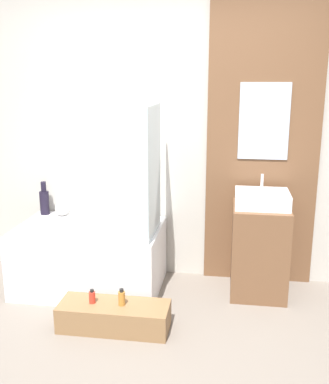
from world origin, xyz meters
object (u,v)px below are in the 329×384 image
Objects in this scene: vase_round_light at (62,209)px; bottle_soap_secondary at (122,298)px; wooden_step_bench at (114,316)px; bottle_soap_primary at (92,297)px; sink at (262,199)px; vase_tall_dark at (44,201)px; bathtub at (90,257)px.

bottle_soap_secondary is at bearing -49.34° from vase_round_light.
bottle_soap_primary reaches higher than wooden_step_bench.
vase_round_light is 1.26m from bottle_soap_secondary.
bottle_soap_primary is at bearing -180.00° from bottle_soap_secondary.
sink is 3.37× the size of vase_round_light.
vase_round_light is (-0.72, 0.91, 0.53)m from wooden_step_bench.
wooden_step_bench is 0.22m from bottle_soap_primary.
vase_round_light is at bearing 121.53° from bottle_soap_primary.
bottle_soap_secondary is at bearing -44.16° from vase_tall_dark.
sink reaches higher than bathtub.
sink is 4.14× the size of bottle_soap_primary.
wooden_step_bench is 1.51m from sink.
wooden_step_bench is 2.61× the size of vase_tall_dark.
sink reaches higher than bottle_soap_primary.
sink reaches higher than vase_round_light.
vase_tall_dark is 0.19m from vase_round_light.
bottle_soap_secondary is (0.22, 0.00, 0.01)m from bottle_soap_primary.
wooden_step_bench is 7.69× the size of bottle_soap_primary.
bathtub is 3.96× the size of vase_tall_dark.
bathtub reaches higher than wooden_step_bench.
bottle_soap_secondary is at bearing -55.38° from bathtub.
bottle_soap_secondary is (-1.01, -0.75, -0.59)m from sink.
bathtub reaches higher than bottle_soap_secondary.
vase_round_light is at bearing 174.99° from sink.
bottle_soap_secondary is (0.78, -0.91, -0.38)m from vase_round_light.
bottle_soap_primary is at bearing -51.68° from vase_tall_dark.
bottle_soap_primary is 0.22m from bottle_soap_secondary.
vase_round_light reaches higher than bottle_soap_secondary.
bathtub reaches higher than bottle_soap_primary.
vase_round_light is 1.02× the size of bottle_soap_secondary.
bathtub is 11.65× the size of bottle_soap_primary.
bottle_soap_primary is at bearing -71.32° from bathtub.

